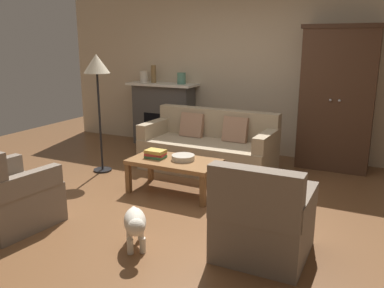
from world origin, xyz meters
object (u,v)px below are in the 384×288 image
at_px(armoire, 337,98).
at_px(dog, 135,224).
at_px(mantel_vase_cream, 144,77).
at_px(armchair_near_left, 6,197).
at_px(armchair_near_right, 262,223).
at_px(mantel_vase_jade, 181,78).
at_px(coffee_table, 174,164).
at_px(fruit_bowl, 183,158).
at_px(floor_lamp, 97,71).
at_px(fireplace, 164,114).
at_px(couch, 209,149).
at_px(mantel_vase_bronze, 154,74).
at_px(book_stack, 156,154).

height_order(armoire, dog, armoire).
height_order(mantel_vase_cream, armchair_near_left, mantel_vase_cream).
bearing_deg(armchair_near_right, mantel_vase_jade, 128.00).
xyz_separation_m(mantel_vase_jade, armchair_near_right, (2.37, -3.03, -0.90)).
xyz_separation_m(armchair_near_left, dog, (1.42, 0.19, -0.07)).
xyz_separation_m(coffee_table, armchair_near_left, (-1.07, -1.58, -0.05)).
height_order(fruit_bowl, armchair_near_right, armchair_near_right).
height_order(coffee_table, floor_lamp, floor_lamp).
height_order(coffee_table, mantel_vase_jade, mantel_vase_jade).
xyz_separation_m(fireplace, coffee_table, (1.32, -2.03, -0.20)).
relative_size(armchair_near_left, armchair_near_right, 1.00).
bearing_deg(dog, coffee_table, 104.41).
xyz_separation_m(fruit_bowl, mantel_vase_jade, (-1.04, 1.97, 0.77)).
bearing_deg(mantel_vase_cream, fireplace, 2.70).
bearing_deg(floor_lamp, armchair_near_left, -81.24).
bearing_deg(couch, dog, -81.96).
bearing_deg(armoire, couch, -150.10).
xyz_separation_m(fireplace, mantel_vase_bronze, (-0.18, -0.02, 0.71)).
relative_size(coffee_table, armchair_near_left, 1.25).
relative_size(book_stack, dog, 0.53).
bearing_deg(book_stack, dog, -65.98).
relative_size(mantel_vase_bronze, floor_lamp, 0.18).
height_order(couch, fruit_bowl, couch).
bearing_deg(fruit_bowl, dog, -79.85).
distance_m(fireplace, fruit_bowl, 2.44).
distance_m(fireplace, mantel_vase_jade, 0.75).
bearing_deg(mantel_vase_bronze, mantel_vase_jade, 0.00).
bearing_deg(mantel_vase_bronze, armoire, -1.10).
relative_size(armchair_near_right, floor_lamp, 0.53).
xyz_separation_m(armchair_near_right, floor_lamp, (-2.77, 1.30, 1.13)).
height_order(coffee_table, dog, coffee_table).
bearing_deg(couch, mantel_vase_cream, 150.21).
bearing_deg(armoire, mantel_vase_bronze, 178.90).
xyz_separation_m(coffee_table, dog, (0.36, -1.40, -0.12)).
bearing_deg(coffee_table, mantel_vase_jade, 115.15).
relative_size(mantel_vase_jade, floor_lamp, 0.12).
bearing_deg(fruit_bowl, book_stack, -169.65).
distance_m(coffee_table, book_stack, 0.28).
relative_size(fireplace, floor_lamp, 0.75).
bearing_deg(dog, armchair_near_left, -172.56).
height_order(fireplace, book_stack, fireplace).
bearing_deg(armchair_near_left, coffee_table, 56.05).
bearing_deg(book_stack, floor_lamp, 164.50).
bearing_deg(armoire, dog, -110.74).
bearing_deg(book_stack, mantel_vase_cream, 125.52).
distance_m(couch, coffee_table, 1.03).
bearing_deg(armoire, mantel_vase_jade, 178.66).
bearing_deg(mantel_vase_bronze, armchair_near_right, -45.99).
distance_m(coffee_table, mantel_vase_cream, 2.77).
bearing_deg(armchair_near_left, mantel_vase_cream, 100.08).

